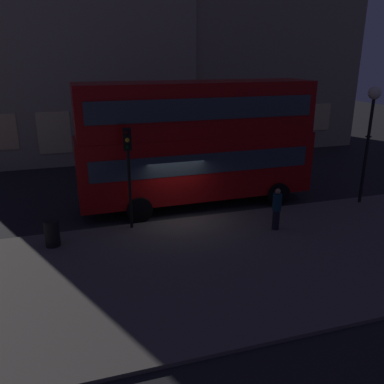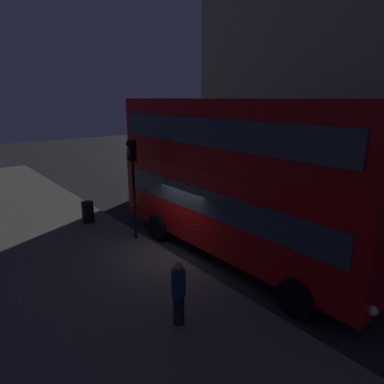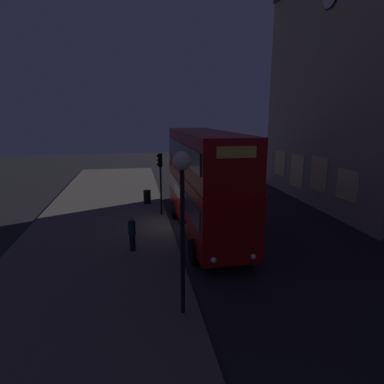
% 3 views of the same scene
% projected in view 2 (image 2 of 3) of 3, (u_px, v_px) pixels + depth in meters
% --- Properties ---
extents(ground_plane, '(80.00, 80.00, 0.00)m').
position_uv_depth(ground_plane, '(182.00, 253.00, 12.94)').
color(ground_plane, '#232326').
extents(sidewalk_slab, '(44.00, 8.29, 0.12)m').
position_uv_depth(sidewalk_slab, '(61.00, 293.00, 10.18)').
color(sidewalk_slab, '#5B564F').
rests_on(sidewalk_slab, ground).
extents(building_with_clock, '(15.45, 7.82, 19.51)m').
position_uv_depth(building_with_clock, '(325.00, 32.00, 21.48)').
color(building_with_clock, tan).
rests_on(building_with_clock, ground).
extents(double_decker_bus, '(10.96, 3.01, 5.71)m').
position_uv_depth(double_decker_bus, '(234.00, 173.00, 11.90)').
color(double_decker_bus, '#9E0C0C').
rests_on(double_decker_bus, ground).
extents(traffic_light_near_kerb, '(0.35, 0.38, 4.07)m').
position_uv_depth(traffic_light_near_kerb, '(132.00, 169.00, 13.25)').
color(traffic_light_near_kerb, black).
rests_on(traffic_light_near_kerb, sidewalk_slab).
extents(pedestrian, '(0.36, 0.36, 1.72)m').
position_uv_depth(pedestrian, '(179.00, 293.00, 8.51)').
color(pedestrian, black).
rests_on(pedestrian, sidewalk_slab).
extents(litter_bin, '(0.54, 0.54, 0.99)m').
position_uv_depth(litter_bin, '(88.00, 212.00, 15.71)').
color(litter_bin, black).
rests_on(litter_bin, sidewalk_slab).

